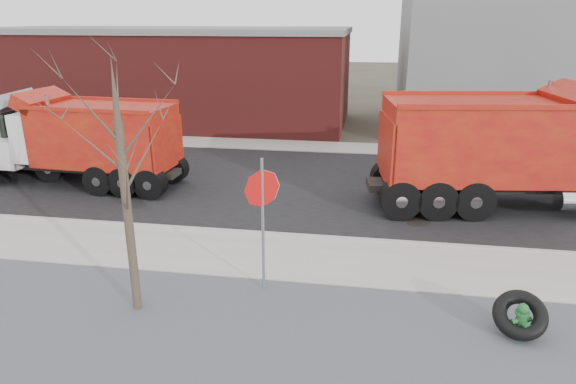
% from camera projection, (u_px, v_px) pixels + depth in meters
% --- Properties ---
extents(ground, '(120.00, 120.00, 0.00)m').
position_uv_depth(ground, '(304.00, 264.00, 12.77)').
color(ground, '#383328').
rests_on(ground, ground).
extents(gravel_verge, '(60.00, 5.00, 0.03)m').
position_uv_depth(gravel_verge, '(280.00, 349.00, 9.49)').
color(gravel_verge, slate).
rests_on(gravel_verge, ground).
extents(sidewalk, '(60.00, 2.50, 0.06)m').
position_uv_depth(sidewalk, '(306.00, 259.00, 12.99)').
color(sidewalk, '#9E9B93').
rests_on(sidewalk, ground).
extents(curb, '(60.00, 0.15, 0.11)m').
position_uv_depth(curb, '(312.00, 237.00, 14.20)').
color(curb, '#9E9B93').
rests_on(curb, ground).
extents(road, '(60.00, 9.40, 0.02)m').
position_uv_depth(road, '(327.00, 186.00, 18.65)').
color(road, black).
rests_on(road, ground).
extents(far_sidewalk, '(60.00, 2.00, 0.06)m').
position_uv_depth(far_sidewalk, '(338.00, 147.00, 23.96)').
color(far_sidewalk, '#9E9B93').
rests_on(far_sidewalk, ground).
extents(building_grey, '(12.00, 10.00, 8.00)m').
position_uv_depth(building_grey, '(519.00, 53.00, 26.91)').
color(building_grey, slate).
rests_on(building_grey, ground).
extents(building_brick, '(20.20, 8.20, 5.30)m').
position_uv_depth(building_brick, '(170.00, 75.00, 29.28)').
color(building_brick, maroon).
rests_on(building_brick, ground).
extents(bare_tree, '(3.20, 3.20, 5.20)m').
position_uv_depth(bare_tree, '(122.00, 158.00, 9.75)').
color(bare_tree, '#382D23').
rests_on(bare_tree, ground).
extents(fire_hydrant, '(0.42, 0.41, 0.74)m').
position_uv_depth(fire_hydrant, '(521.00, 322.00, 9.75)').
color(fire_hydrant, '#2A6F38').
rests_on(fire_hydrant, ground).
extents(truck_tire, '(1.15, 1.10, 0.86)m').
position_uv_depth(truck_tire, '(520.00, 315.00, 9.79)').
color(truck_tire, black).
rests_on(truck_tire, ground).
extents(stop_sign, '(0.66, 0.55, 3.06)m').
position_uv_depth(stop_sign, '(263.00, 204.00, 10.92)').
color(stop_sign, gray).
rests_on(stop_sign, ground).
extents(dump_truck_red_a, '(9.86, 3.87, 3.90)m').
position_uv_depth(dump_truck_red_a, '(517.00, 147.00, 15.94)').
color(dump_truck_red_a, black).
rests_on(dump_truck_red_a, ground).
extents(dump_truck_red_b, '(7.96, 2.72, 3.34)m').
position_uv_depth(dump_truck_red_b, '(81.00, 139.00, 18.25)').
color(dump_truck_red_b, black).
rests_on(dump_truck_red_b, ground).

